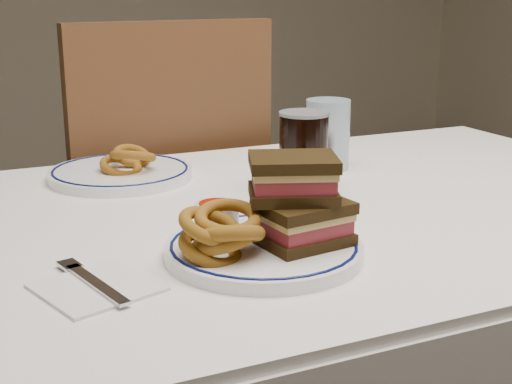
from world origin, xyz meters
name	(u,v)px	position (x,y,z in m)	size (l,w,h in m)	color
dining_table	(330,260)	(0.00, 0.00, 0.64)	(1.27, 0.87, 0.75)	white
chair_far	(156,216)	(-0.12, 0.63, 0.55)	(0.51, 0.51, 1.02)	#4C2F18
main_plate	(264,249)	(-0.21, -0.18, 0.76)	(0.26, 0.26, 0.02)	white
reuben_sandwich	(298,200)	(-0.17, -0.20, 0.82)	(0.14, 0.12, 0.11)	black
onion_rings_main	(221,234)	(-0.27, -0.20, 0.80)	(0.11, 0.10, 0.09)	#66350D
ketchup_ramekin	(217,214)	(-0.24, -0.10, 0.79)	(0.06, 0.06, 0.04)	white
beer_mug	(305,152)	(-0.02, 0.06, 0.82)	(0.12, 0.08, 0.14)	black
water_glass	(328,134)	(0.10, 0.19, 0.82)	(0.08, 0.08, 0.13)	#A3BFD3
far_plate	(121,173)	(-0.28, 0.28, 0.76)	(0.26, 0.26, 0.02)	white
onion_rings_far	(129,159)	(-0.27, 0.27, 0.79)	(0.11, 0.13, 0.07)	#66350D
napkin_fork	(96,286)	(-0.43, -0.19, 0.75)	(0.15, 0.17, 0.01)	white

